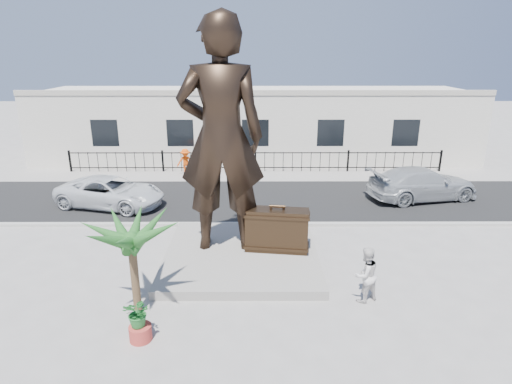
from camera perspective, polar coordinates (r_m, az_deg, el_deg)
ground at (r=13.70m, az=0.03°, el=-11.85°), size 100.00×100.00×0.00m
street at (r=21.00m, az=-0.05°, el=-0.78°), size 40.00×7.00×0.01m
curb at (r=17.71m, az=-0.03°, el=-4.33°), size 40.00×0.25×0.12m
far_sidewalk at (r=24.81m, az=-0.07°, el=2.26°), size 40.00×2.50×0.02m
plinth at (r=14.95m, az=-1.93°, el=-8.45°), size 5.20×5.20×0.30m
fence at (r=25.43m, az=-0.08°, el=4.04°), size 22.00×0.10×1.20m
building at (r=29.22m, az=-0.09°, el=9.13°), size 28.00×7.00×4.40m
statue at (r=14.14m, az=-4.68°, el=7.26°), size 2.89×1.94×7.77m
suitcase at (r=14.70m, az=2.81°, el=-5.08°), size 2.20×0.96×1.50m
tourist at (r=12.77m, az=14.38°, el=-10.63°), size 1.00×0.92×1.66m
car_white at (r=20.78m, az=-18.83°, el=-0.01°), size 5.32×3.42×1.36m
car_silver at (r=22.16m, az=21.31°, el=1.07°), size 5.66×3.29×1.54m
worker at (r=25.02m, az=-9.37°, el=3.99°), size 1.03×0.65×1.53m
palm_tree at (r=12.75m, az=-15.42°, el=-15.13°), size 1.80×1.80×3.20m
planter at (r=11.58m, az=-15.14°, el=-17.68°), size 0.56×0.56×0.40m
shrub at (r=11.26m, az=-15.40°, el=-15.29°), size 0.83×0.77×0.75m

